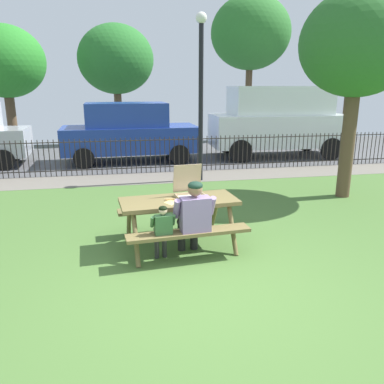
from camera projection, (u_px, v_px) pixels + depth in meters
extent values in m
cube|color=#486E32|center=(189.00, 245.00, 6.21)|extent=(28.00, 10.92, 0.02)
cube|color=slate|center=(158.00, 178.00, 10.72)|extent=(28.00, 1.40, 0.01)
cube|color=#515154|center=(147.00, 154.00, 14.46)|extent=(28.00, 6.50, 0.01)
cube|color=brown|center=(179.00, 201.00, 5.97)|extent=(1.86, 0.91, 0.06)
cube|color=brown|center=(189.00, 233.00, 5.49)|extent=(1.82, 0.43, 0.05)
cube|color=brown|center=(171.00, 208.00, 6.60)|extent=(1.82, 0.43, 0.05)
cylinder|color=brown|center=(136.00, 239.00, 5.49)|extent=(0.11, 0.44, 0.74)
cylinder|color=brown|center=(129.00, 220.00, 6.26)|extent=(0.11, 0.44, 0.74)
cylinder|color=brown|center=(232.00, 229.00, 5.88)|extent=(0.11, 0.44, 0.74)
cylinder|color=brown|center=(215.00, 213.00, 6.65)|extent=(0.11, 0.44, 0.74)
cube|color=tan|center=(192.00, 199.00, 5.97)|extent=(0.51, 0.51, 0.01)
cube|color=silver|center=(192.00, 198.00, 5.97)|extent=(0.47, 0.47, 0.00)
cube|color=tan|center=(196.00, 201.00, 5.76)|extent=(0.45, 0.07, 0.04)
cube|color=tan|center=(188.00, 193.00, 6.16)|extent=(0.45, 0.07, 0.04)
cube|color=tan|center=(178.00, 198.00, 5.89)|extent=(0.07, 0.45, 0.04)
cube|color=tan|center=(205.00, 196.00, 6.03)|extent=(0.07, 0.45, 0.04)
cube|color=tan|center=(187.00, 178.00, 6.11)|extent=(0.46, 0.14, 0.45)
pyramid|color=#ECD976|center=(171.00, 202.00, 5.81)|extent=(0.16, 0.24, 0.01)
cube|color=tan|center=(170.00, 199.00, 5.92)|extent=(0.16, 0.04, 0.02)
cylinder|color=black|center=(182.00, 237.00, 5.94)|extent=(0.12, 0.12, 0.44)
cylinder|color=black|center=(185.00, 226.00, 5.67)|extent=(0.19, 0.43, 0.15)
cylinder|color=black|center=(194.00, 235.00, 5.99)|extent=(0.12, 0.12, 0.44)
cylinder|color=black|center=(198.00, 225.00, 5.73)|extent=(0.19, 0.43, 0.15)
cube|color=#8C72A5|center=(195.00, 215.00, 5.44)|extent=(0.44, 0.26, 0.52)
cylinder|color=#8C72A5|center=(177.00, 209.00, 5.40)|extent=(0.11, 0.22, 0.31)
cylinder|color=#8C72A5|center=(212.00, 206.00, 5.53)|extent=(0.11, 0.22, 0.31)
sphere|color=#8C6647|center=(195.00, 189.00, 5.36)|extent=(0.21, 0.21, 0.21)
ellipsoid|color=#173124|center=(195.00, 186.00, 5.34)|extent=(0.21, 0.20, 0.12)
cylinder|color=#2D2D2D|center=(157.00, 244.00, 5.66)|extent=(0.07, 0.07, 0.44)
cylinder|color=#2D2D2D|center=(158.00, 232.00, 5.49)|extent=(0.11, 0.25, 0.09)
cylinder|color=#2D2D2D|center=(164.00, 243.00, 5.69)|extent=(0.07, 0.07, 0.44)
cylinder|color=#2D2D2D|center=(166.00, 231.00, 5.52)|extent=(0.11, 0.25, 0.09)
cube|color=#386638|center=(163.00, 226.00, 5.35)|extent=(0.25, 0.15, 0.30)
cylinder|color=#386638|center=(152.00, 222.00, 5.32)|extent=(0.06, 0.12, 0.18)
cylinder|color=#386638|center=(173.00, 220.00, 5.40)|extent=(0.06, 0.12, 0.18)
sphere|color=beige|center=(163.00, 210.00, 5.31)|extent=(0.12, 0.12, 0.12)
ellipsoid|color=black|center=(163.00, 208.00, 5.29)|extent=(0.12, 0.12, 0.07)
cylinder|color=#2D2823|center=(155.00, 140.00, 11.12)|extent=(20.65, 0.03, 0.03)
cylinder|color=#2D2823|center=(156.00, 167.00, 11.34)|extent=(20.65, 0.03, 0.03)
cylinder|color=#2D2823|center=(1.00, 160.00, 10.48)|extent=(0.02, 0.02, 1.04)
cylinder|color=#2D2823|center=(6.00, 160.00, 10.51)|extent=(0.02, 0.02, 1.04)
cylinder|color=#2D2823|center=(12.00, 160.00, 10.53)|extent=(0.02, 0.02, 1.04)
cylinder|color=#2D2823|center=(17.00, 159.00, 10.56)|extent=(0.02, 0.02, 1.04)
cylinder|color=#2D2823|center=(23.00, 159.00, 10.58)|extent=(0.02, 0.02, 1.04)
cylinder|color=#2D2823|center=(28.00, 159.00, 10.61)|extent=(0.02, 0.02, 1.04)
cylinder|color=#2D2823|center=(34.00, 159.00, 10.63)|extent=(0.02, 0.02, 1.04)
cylinder|color=#2D2823|center=(39.00, 159.00, 10.66)|extent=(0.02, 0.02, 1.04)
cylinder|color=#2D2823|center=(44.00, 159.00, 10.68)|extent=(0.02, 0.02, 1.04)
cylinder|color=#2D2823|center=(50.00, 158.00, 10.71)|extent=(0.02, 0.02, 1.04)
cylinder|color=#2D2823|center=(55.00, 158.00, 10.73)|extent=(0.02, 0.02, 1.04)
cylinder|color=#2D2823|center=(60.00, 158.00, 10.76)|extent=(0.02, 0.02, 1.04)
cylinder|color=#2D2823|center=(65.00, 158.00, 10.78)|extent=(0.02, 0.02, 1.04)
cylinder|color=#2D2823|center=(71.00, 158.00, 10.81)|extent=(0.02, 0.02, 1.04)
cylinder|color=#2D2823|center=(76.00, 158.00, 10.84)|extent=(0.02, 0.02, 1.04)
cylinder|color=#2D2823|center=(81.00, 157.00, 10.86)|extent=(0.02, 0.02, 1.04)
cylinder|color=#2D2823|center=(86.00, 157.00, 10.89)|extent=(0.02, 0.02, 1.04)
cylinder|color=#2D2823|center=(91.00, 157.00, 10.91)|extent=(0.02, 0.02, 1.04)
cylinder|color=#2D2823|center=(96.00, 157.00, 10.94)|extent=(0.02, 0.02, 1.04)
cylinder|color=#2D2823|center=(101.00, 157.00, 10.96)|extent=(0.02, 0.02, 1.04)
cylinder|color=#2D2823|center=(106.00, 157.00, 10.99)|extent=(0.02, 0.02, 1.04)
cylinder|color=#2D2823|center=(111.00, 156.00, 11.01)|extent=(0.02, 0.02, 1.04)
cylinder|color=#2D2823|center=(116.00, 156.00, 11.04)|extent=(0.02, 0.02, 1.04)
cylinder|color=#2D2823|center=(121.00, 156.00, 11.06)|extent=(0.02, 0.02, 1.04)
cylinder|color=#2D2823|center=(126.00, 156.00, 11.09)|extent=(0.02, 0.02, 1.04)
cylinder|color=#2D2823|center=(131.00, 156.00, 11.11)|extent=(0.02, 0.02, 1.04)
cylinder|color=#2D2823|center=(136.00, 156.00, 11.14)|extent=(0.02, 0.02, 1.04)
cylinder|color=#2D2823|center=(141.00, 155.00, 11.16)|extent=(0.02, 0.02, 1.04)
cylinder|color=#2D2823|center=(146.00, 155.00, 11.19)|extent=(0.02, 0.02, 1.04)
cylinder|color=#2D2823|center=(151.00, 155.00, 11.21)|extent=(0.02, 0.02, 1.04)
cylinder|color=#2D2823|center=(155.00, 155.00, 11.24)|extent=(0.02, 0.02, 1.04)
cylinder|color=#2D2823|center=(160.00, 155.00, 11.27)|extent=(0.02, 0.02, 1.04)
cylinder|color=#2D2823|center=(165.00, 155.00, 11.29)|extent=(0.02, 0.02, 1.04)
cylinder|color=#2D2823|center=(170.00, 154.00, 11.32)|extent=(0.02, 0.02, 1.04)
cylinder|color=#2D2823|center=(174.00, 154.00, 11.34)|extent=(0.02, 0.02, 1.04)
cylinder|color=#2D2823|center=(179.00, 154.00, 11.37)|extent=(0.02, 0.02, 1.04)
cylinder|color=#2D2823|center=(184.00, 154.00, 11.39)|extent=(0.02, 0.02, 1.04)
cylinder|color=#2D2823|center=(188.00, 154.00, 11.42)|extent=(0.02, 0.02, 1.04)
cylinder|color=#2D2823|center=(193.00, 154.00, 11.44)|extent=(0.02, 0.02, 1.04)
cylinder|color=#2D2823|center=(198.00, 154.00, 11.47)|extent=(0.02, 0.02, 1.04)
cylinder|color=#2D2823|center=(202.00, 153.00, 11.49)|extent=(0.02, 0.02, 1.04)
cylinder|color=#2D2823|center=(207.00, 153.00, 11.52)|extent=(0.02, 0.02, 1.04)
cylinder|color=#2D2823|center=(211.00, 153.00, 11.54)|extent=(0.02, 0.02, 1.04)
cylinder|color=#2D2823|center=(216.00, 153.00, 11.57)|extent=(0.02, 0.02, 1.04)
cylinder|color=#2D2823|center=(220.00, 153.00, 11.59)|extent=(0.02, 0.02, 1.04)
cylinder|color=#2D2823|center=(225.00, 153.00, 11.62)|extent=(0.02, 0.02, 1.04)
cylinder|color=#2D2823|center=(229.00, 153.00, 11.65)|extent=(0.02, 0.02, 1.04)
cylinder|color=#2D2823|center=(234.00, 152.00, 11.67)|extent=(0.02, 0.02, 1.04)
cylinder|color=#2D2823|center=(238.00, 152.00, 11.70)|extent=(0.02, 0.02, 1.04)
cylinder|color=#2D2823|center=(243.00, 152.00, 11.72)|extent=(0.02, 0.02, 1.04)
cylinder|color=#2D2823|center=(247.00, 152.00, 11.75)|extent=(0.02, 0.02, 1.04)
cylinder|color=#2D2823|center=(252.00, 152.00, 11.77)|extent=(0.02, 0.02, 1.04)
cylinder|color=#2D2823|center=(256.00, 152.00, 11.80)|extent=(0.02, 0.02, 1.04)
cylinder|color=#2D2823|center=(260.00, 152.00, 11.82)|extent=(0.02, 0.02, 1.04)
cylinder|color=#2D2823|center=(265.00, 151.00, 11.85)|extent=(0.02, 0.02, 1.04)
cylinder|color=#2D2823|center=(269.00, 151.00, 11.87)|extent=(0.02, 0.02, 1.04)
cylinder|color=#2D2823|center=(273.00, 151.00, 11.90)|extent=(0.02, 0.02, 1.04)
cylinder|color=#2D2823|center=(277.00, 151.00, 11.92)|extent=(0.02, 0.02, 1.04)
cylinder|color=#2D2823|center=(282.00, 151.00, 11.95)|extent=(0.02, 0.02, 1.04)
cylinder|color=#2D2823|center=(286.00, 151.00, 11.97)|extent=(0.02, 0.02, 1.04)
cylinder|color=#2D2823|center=(290.00, 151.00, 12.00)|extent=(0.02, 0.02, 1.04)
cylinder|color=#2D2823|center=(294.00, 150.00, 12.03)|extent=(0.02, 0.02, 1.04)
cylinder|color=#2D2823|center=(299.00, 150.00, 12.05)|extent=(0.02, 0.02, 1.04)
cylinder|color=#2D2823|center=(303.00, 150.00, 12.08)|extent=(0.02, 0.02, 1.04)
cylinder|color=#2D2823|center=(307.00, 150.00, 12.10)|extent=(0.02, 0.02, 1.04)
cylinder|color=#2D2823|center=(311.00, 150.00, 12.13)|extent=(0.02, 0.02, 1.04)
cylinder|color=#2D2823|center=(315.00, 150.00, 12.15)|extent=(0.02, 0.02, 1.04)
cylinder|color=#2D2823|center=(319.00, 150.00, 12.18)|extent=(0.02, 0.02, 1.04)
cylinder|color=#2D2823|center=(323.00, 150.00, 12.20)|extent=(0.02, 0.02, 1.04)
cylinder|color=#2D2823|center=(327.00, 149.00, 12.23)|extent=(0.02, 0.02, 1.04)
cylinder|color=#2D2823|center=(331.00, 149.00, 12.25)|extent=(0.02, 0.02, 1.04)
cylinder|color=#2D2823|center=(335.00, 149.00, 12.28)|extent=(0.02, 0.02, 1.04)
cylinder|color=#2D2823|center=(339.00, 149.00, 12.30)|extent=(0.02, 0.02, 1.04)
cylinder|color=#2D2823|center=(343.00, 149.00, 12.33)|extent=(0.02, 0.02, 1.04)
cylinder|color=#2D2823|center=(347.00, 149.00, 12.35)|extent=(0.02, 0.02, 1.04)
cylinder|color=#2D2823|center=(351.00, 149.00, 12.38)|extent=(0.02, 0.02, 1.04)
cylinder|color=#2D2823|center=(355.00, 148.00, 12.41)|extent=(0.02, 0.02, 1.04)
cylinder|color=#2D2823|center=(359.00, 148.00, 12.43)|extent=(0.02, 0.02, 1.04)
cylinder|color=#2D2823|center=(363.00, 148.00, 12.46)|extent=(0.02, 0.02, 1.04)
cylinder|color=#2D2823|center=(367.00, 148.00, 12.48)|extent=(0.02, 0.02, 1.04)
cylinder|color=#2D2823|center=(371.00, 148.00, 12.51)|extent=(0.02, 0.02, 1.04)
cylinder|color=#2D2823|center=(375.00, 148.00, 12.53)|extent=(0.02, 0.02, 1.04)
cylinder|color=#2D2823|center=(379.00, 148.00, 12.56)|extent=(0.02, 0.02, 1.04)
cylinder|color=#2D2823|center=(383.00, 148.00, 12.58)|extent=(0.02, 0.02, 1.04)
cylinder|color=black|center=(201.00, 106.00, 9.92)|extent=(0.12, 0.12, 3.95)
sphere|color=white|center=(201.00, 18.00, 9.37)|extent=(0.28, 0.28, 0.28)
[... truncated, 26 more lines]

